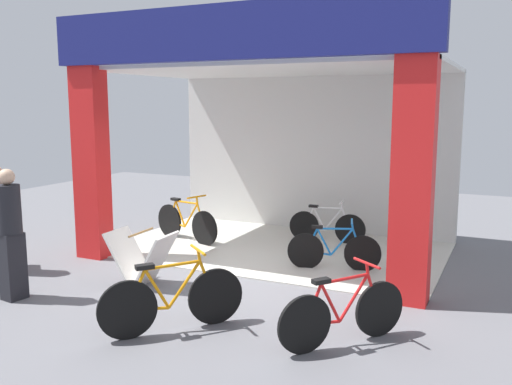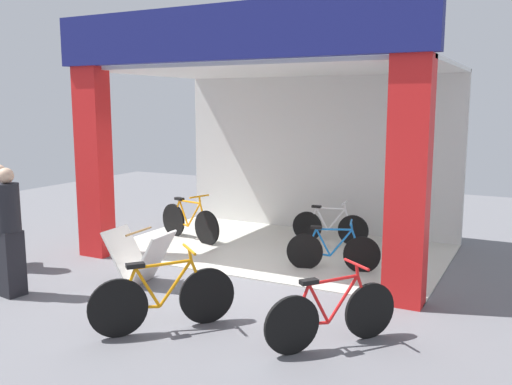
{
  "view_description": "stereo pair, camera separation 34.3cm",
  "coord_description": "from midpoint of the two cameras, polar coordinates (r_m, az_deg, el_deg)",
  "views": [
    {
      "loc": [
        3.78,
        -7.15,
        2.57
      ],
      "look_at": [
        0.0,
        0.88,
        1.15
      ],
      "focal_mm": 39.11,
      "sensor_mm": 36.0,
      "label": 1
    },
    {
      "loc": [
        4.09,
        -7.0,
        2.57
      ],
      "look_at": [
        0.0,
        0.88,
        1.15
      ],
      "focal_mm": 39.11,
      "sensor_mm": 36.0,
      "label": 2
    }
  ],
  "objects": [
    {
      "name": "ground_plane",
      "position": [
        8.49,
        -1.6,
        -8.53
      ],
      "size": [
        19.43,
        19.43,
        0.0
      ],
      "primitive_type": "plane",
      "color": "slate",
      "rests_on": "ground"
    },
    {
      "name": "shop_facade",
      "position": [
        9.69,
        3.47,
        6.27
      ],
      "size": [
        5.91,
        3.83,
        3.92
      ],
      "color": "beige",
      "rests_on": "ground"
    },
    {
      "name": "bicycle_inside_0",
      "position": [
        10.45,
        8.47,
        -3.47
      ],
      "size": [
        1.44,
        0.39,
        0.79
      ],
      "color": "black",
      "rests_on": "ground"
    },
    {
      "name": "bicycle_inside_1",
      "position": [
        10.58,
        -5.91,
        -3.02
      ],
      "size": [
        1.58,
        0.56,
        0.9
      ],
      "color": "black",
      "rests_on": "ground"
    },
    {
      "name": "bicycle_inside_2",
      "position": [
        8.75,
        8.97,
        -5.94
      ],
      "size": [
        1.41,
        0.47,
        0.8
      ],
      "color": "black",
      "rests_on": "ground"
    },
    {
      "name": "bicycle_parked_0",
      "position": [
        6.52,
        -7.95,
        -10.69
      ],
      "size": [
        1.12,
        1.34,
        0.93
      ],
      "color": "black",
      "rests_on": "ground"
    },
    {
      "name": "bicycle_parked_1",
      "position": [
        6.14,
        9.39,
        -12.21
      ],
      "size": [
        1.02,
        1.29,
        0.88
      ],
      "color": "black",
      "rests_on": "ground"
    },
    {
      "name": "sandwich_board_sign",
      "position": [
        8.17,
        -10.64,
        -6.52
      ],
      "size": [
        0.94,
        0.63,
        0.79
      ],
      "color": "silver",
      "rests_on": "ground"
    },
    {
      "name": "pedestrian_0",
      "position": [
        9.44,
        -23.64,
        -2.16
      ],
      "size": [
        0.62,
        0.59,
        1.65
      ],
      "color": "black",
      "rests_on": "ground"
    },
    {
      "name": "pedestrian_1",
      "position": [
        8.05,
        -22.78,
        -3.68
      ],
      "size": [
        0.35,
        0.35,
        1.74
      ],
      "color": "black",
      "rests_on": "ground"
    }
  ]
}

